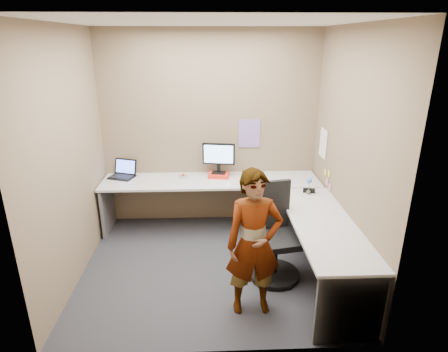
{
  "coord_description": "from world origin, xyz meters",
  "views": [
    {
      "loc": [
        -0.02,
        -3.82,
        2.54
      ],
      "look_at": [
        0.15,
        0.25,
        1.05
      ],
      "focal_mm": 30.0,
      "sensor_mm": 36.0,
      "label": 1
    }
  ],
  "objects_px": {
    "desk": "(246,207)",
    "office_chair": "(274,240)",
    "monitor": "(219,156)",
    "person": "(254,244)"
  },
  "relations": [
    {
      "from": "office_chair",
      "to": "person",
      "type": "relative_size",
      "value": 0.73
    },
    {
      "from": "desk",
      "to": "person",
      "type": "bearing_deg",
      "value": -92.2
    },
    {
      "from": "monitor",
      "to": "person",
      "type": "height_order",
      "value": "person"
    },
    {
      "from": "desk",
      "to": "monitor",
      "type": "bearing_deg",
      "value": 114.2
    },
    {
      "from": "desk",
      "to": "office_chair",
      "type": "xyz_separation_m",
      "value": [
        0.25,
        -0.57,
        -0.15
      ]
    },
    {
      "from": "desk",
      "to": "monitor",
      "type": "height_order",
      "value": "monitor"
    },
    {
      "from": "desk",
      "to": "monitor",
      "type": "xyz_separation_m",
      "value": [
        -0.32,
        0.72,
        0.45
      ]
    },
    {
      "from": "desk",
      "to": "office_chair",
      "type": "height_order",
      "value": "office_chair"
    },
    {
      "from": "monitor",
      "to": "person",
      "type": "relative_size",
      "value": 0.3
    },
    {
      "from": "monitor",
      "to": "person",
      "type": "xyz_separation_m",
      "value": [
        0.28,
        -1.86,
        -0.3
      ]
    }
  ]
}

